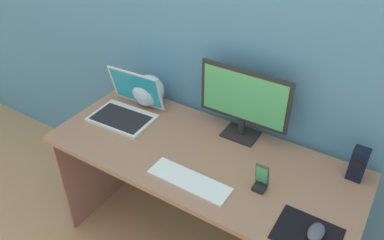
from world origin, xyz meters
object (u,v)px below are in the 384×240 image
at_px(laptop, 127,108).
at_px(mouse, 316,232).
at_px(keyboard_external, 189,181).
at_px(speaker_right, 358,164).
at_px(monitor, 244,101).
at_px(fishbowl, 148,91).
at_px(phone_in_dock, 261,180).

distance_m(laptop, mouse, 1.18).
relative_size(laptop, keyboard_external, 0.90).
height_order(speaker_right, laptop, laptop).
distance_m(monitor, keyboard_external, 0.48).
bearing_deg(fishbowl, mouse, -20.22).
bearing_deg(phone_in_dock, fishbowl, 160.76).
bearing_deg(speaker_right, fishbowl, -179.89).
height_order(laptop, mouse, laptop).
bearing_deg(keyboard_external, phone_in_dock, 25.00).
relative_size(speaker_right, keyboard_external, 0.41).
height_order(laptop, fishbowl, laptop).
relative_size(monitor, speaker_right, 2.97).
bearing_deg(speaker_right, keyboard_external, -145.73).
relative_size(speaker_right, phone_in_dock, 1.15).
xyz_separation_m(monitor, fishbowl, (-0.59, -0.01, -0.12)).
bearing_deg(monitor, fishbowl, -178.95).
bearing_deg(keyboard_external, fishbowl, 143.12).
bearing_deg(phone_in_dock, monitor, 128.90).
height_order(speaker_right, keyboard_external, speaker_right).
bearing_deg(monitor, mouse, -38.67).
xyz_separation_m(laptop, mouse, (1.15, -0.25, -0.03)).
bearing_deg(laptop, monitor, 15.56).
relative_size(laptop, fishbowl, 1.89).
height_order(keyboard_external, phone_in_dock, phone_in_dock).
height_order(speaker_right, fishbowl, fishbowl).
distance_m(keyboard_external, phone_in_dock, 0.32).
xyz_separation_m(fishbowl, mouse, (1.12, -0.41, -0.07)).
relative_size(keyboard_external, mouse, 3.91).
relative_size(speaker_right, fishbowl, 0.86).
xyz_separation_m(speaker_right, mouse, (-0.05, -0.42, -0.06)).
xyz_separation_m(monitor, phone_in_dock, (0.24, -0.30, -0.16)).
bearing_deg(phone_in_dock, speaker_right, 41.28).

